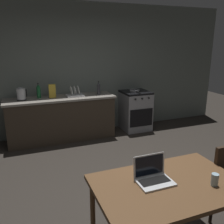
% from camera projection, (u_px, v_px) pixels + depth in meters
% --- Properties ---
extents(ground_plane, '(12.00, 12.00, 0.00)m').
position_uv_depth(ground_plane, '(131.00, 194.00, 3.28)').
color(ground_plane, '#2D2823').
extents(back_wall, '(6.40, 0.10, 2.73)m').
position_uv_depth(back_wall, '(93.00, 69.00, 5.36)').
color(back_wall, slate).
rests_on(back_wall, ground_plane).
extents(kitchen_counter, '(2.16, 0.64, 0.88)m').
position_uv_depth(kitchen_counter, '(62.00, 118.00, 5.03)').
color(kitchen_counter, '#382D23').
rests_on(kitchen_counter, ground_plane).
extents(stove_oven, '(0.60, 0.62, 0.88)m').
position_uv_depth(stove_oven, '(135.00, 110.00, 5.61)').
color(stove_oven, gray).
rests_on(stove_oven, ground_plane).
extents(dining_table, '(1.33, 0.86, 0.72)m').
position_uv_depth(dining_table, '(168.00, 190.00, 2.22)').
color(dining_table, brown).
rests_on(dining_table, ground_plane).
extents(laptop, '(0.32, 0.24, 0.23)m').
position_uv_depth(laptop, '(153.00, 177.00, 2.23)').
color(laptop, silver).
rests_on(laptop, dining_table).
extents(electric_kettle, '(0.19, 0.17, 0.24)m').
position_uv_depth(electric_kettle, '(21.00, 94.00, 4.62)').
color(electric_kettle, black).
rests_on(electric_kettle, kitchen_counter).
extents(bottle, '(0.07, 0.07, 0.28)m').
position_uv_depth(bottle, '(99.00, 88.00, 5.10)').
color(bottle, '#2D2D33').
rests_on(bottle, kitchen_counter).
extents(frying_pan, '(0.22, 0.39, 0.05)m').
position_uv_depth(frying_pan, '(135.00, 91.00, 5.44)').
color(frying_pan, gray).
rests_on(frying_pan, stove_oven).
extents(drinking_glass, '(0.06, 0.06, 0.11)m').
position_uv_depth(drinking_glass, '(215.00, 180.00, 2.17)').
color(drinking_glass, '#99B7C6').
rests_on(drinking_glass, dining_table).
extents(cereal_box, '(0.13, 0.05, 0.27)m').
position_uv_depth(cereal_box, '(52.00, 91.00, 4.84)').
color(cereal_box, gold).
rests_on(cereal_box, kitchen_counter).
extents(dish_rack, '(0.34, 0.26, 0.21)m').
position_uv_depth(dish_rack, '(75.00, 94.00, 5.00)').
color(dish_rack, silver).
rests_on(dish_rack, kitchen_counter).
extents(bottle_b, '(0.08, 0.08, 0.29)m').
position_uv_depth(bottle_b, '(39.00, 91.00, 4.80)').
color(bottle_b, '#19592D').
rests_on(bottle_b, kitchen_counter).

